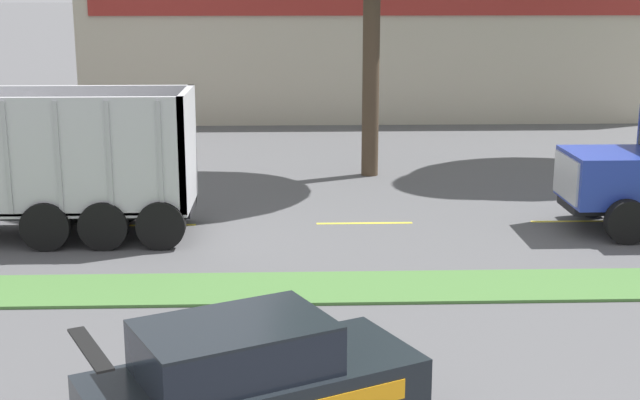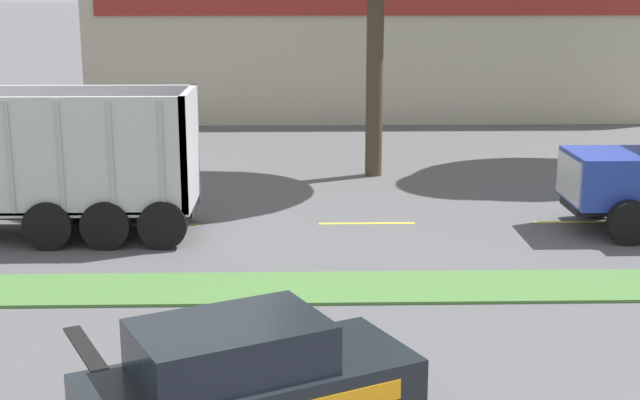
# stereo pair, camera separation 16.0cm
# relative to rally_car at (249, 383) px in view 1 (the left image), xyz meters

# --- Properties ---
(grass_verge) EXTENTS (120.00, 1.84, 0.06)m
(grass_verge) POSITION_rel_rally_car_xyz_m (2.96, 6.07, -0.86)
(grass_verge) COLOR #477538
(grass_verge) RESTS_ON ground_plane
(centre_line_3) EXTENTS (2.40, 0.14, 0.01)m
(centre_line_3) POSITION_rel_rally_car_xyz_m (-2.99, 10.99, -0.88)
(centre_line_3) COLOR yellow
(centre_line_3) RESTS_ON ground_plane
(centre_line_4) EXTENTS (2.40, 0.14, 0.01)m
(centre_line_4) POSITION_rel_rally_car_xyz_m (2.41, 10.99, -0.88)
(centre_line_4) COLOR yellow
(centre_line_4) RESTS_ON ground_plane
(centre_line_5) EXTENTS (2.40, 0.14, 0.01)m
(centre_line_5) POSITION_rel_rally_car_xyz_m (7.81, 10.99, -0.88)
(centre_line_5) COLOR yellow
(centre_line_5) RESTS_ON ground_plane
(rally_car) EXTENTS (4.60, 3.44, 1.77)m
(rally_car) POSITION_rel_rally_car_xyz_m (0.00, 0.00, 0.00)
(rally_car) COLOR black
(rally_car) RESTS_ON ground_plane
(store_building_backdrop) EXTENTS (24.90, 12.10, 5.41)m
(store_building_backdrop) POSITION_rel_rally_car_xyz_m (4.23, 32.96, 1.82)
(store_building_backdrop) COLOR #BCB29E
(store_building_backdrop) RESTS_ON ground_plane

